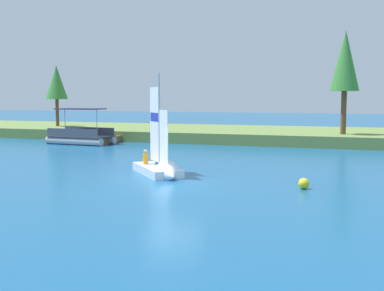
{
  "coord_description": "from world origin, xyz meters",
  "views": [
    {
      "loc": [
        7.58,
        -19.26,
        3.77
      ],
      "look_at": [
        -0.92,
        5.21,
        1.2
      ],
      "focal_mm": 45.43,
      "sensor_mm": 36.0,
      "label": 1
    }
  ],
  "objects_px": {
    "shoreline_tree_midleft": "(345,62)",
    "pontoon_boat": "(81,135)",
    "wooden_dock": "(103,140)",
    "sailboat": "(162,169)",
    "shoreline_tree_left": "(56,83)",
    "channel_buoy": "(304,183)"
  },
  "relations": [
    {
      "from": "channel_buoy",
      "to": "sailboat",
      "type": "bearing_deg",
      "value": 170.92
    },
    {
      "from": "shoreline_tree_left",
      "to": "channel_buoy",
      "type": "height_order",
      "value": "shoreline_tree_left"
    },
    {
      "from": "shoreline_tree_left",
      "to": "sailboat",
      "type": "distance_m",
      "value": 28.9
    },
    {
      "from": "sailboat",
      "to": "pontoon_boat",
      "type": "relative_size",
      "value": 0.99
    },
    {
      "from": "shoreline_tree_midleft",
      "to": "sailboat",
      "type": "xyz_separation_m",
      "value": [
        -7.69,
        -18.47,
        -6.15
      ]
    },
    {
      "from": "shoreline_tree_midleft",
      "to": "pontoon_boat",
      "type": "relative_size",
      "value": 1.48
    },
    {
      "from": "shoreline_tree_midleft",
      "to": "pontoon_boat",
      "type": "distance_m",
      "value": 21.73
    },
    {
      "from": "shoreline_tree_midleft",
      "to": "pontoon_boat",
      "type": "height_order",
      "value": "shoreline_tree_midleft"
    },
    {
      "from": "shoreline_tree_left",
      "to": "wooden_dock",
      "type": "distance_m",
      "value": 11.99
    },
    {
      "from": "wooden_dock",
      "to": "pontoon_boat",
      "type": "height_order",
      "value": "pontoon_boat"
    },
    {
      "from": "shoreline_tree_midleft",
      "to": "sailboat",
      "type": "distance_m",
      "value": 20.93
    },
    {
      "from": "shoreline_tree_left",
      "to": "shoreline_tree_midleft",
      "type": "height_order",
      "value": "shoreline_tree_midleft"
    },
    {
      "from": "shoreline_tree_left",
      "to": "pontoon_boat",
      "type": "height_order",
      "value": "shoreline_tree_left"
    },
    {
      "from": "wooden_dock",
      "to": "channel_buoy",
      "type": "distance_m",
      "value": 23.37
    },
    {
      "from": "shoreline_tree_midleft",
      "to": "wooden_dock",
      "type": "height_order",
      "value": "shoreline_tree_midleft"
    },
    {
      "from": "shoreline_tree_left",
      "to": "pontoon_boat",
      "type": "relative_size",
      "value": 1.12
    },
    {
      "from": "wooden_dock",
      "to": "channel_buoy",
      "type": "height_order",
      "value": "wooden_dock"
    },
    {
      "from": "shoreline_tree_left",
      "to": "wooden_dock",
      "type": "height_order",
      "value": "shoreline_tree_left"
    },
    {
      "from": "wooden_dock",
      "to": "sailboat",
      "type": "height_order",
      "value": "sailboat"
    },
    {
      "from": "shoreline_tree_midleft",
      "to": "sailboat",
      "type": "height_order",
      "value": "shoreline_tree_midleft"
    },
    {
      "from": "wooden_dock",
      "to": "pontoon_boat",
      "type": "relative_size",
      "value": 0.78
    },
    {
      "from": "wooden_dock",
      "to": "sailboat",
      "type": "bearing_deg",
      "value": -51.48
    }
  ]
}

